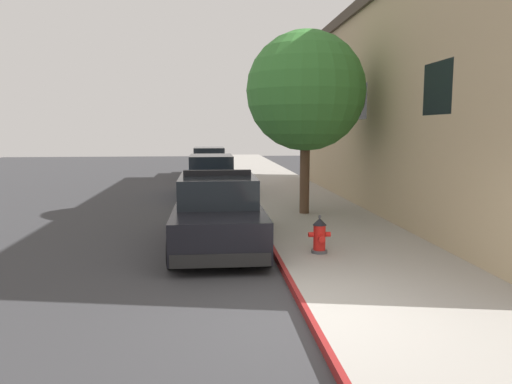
{
  "coord_description": "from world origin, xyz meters",
  "views": [
    {
      "loc": [
        -1.36,
        -6.4,
        2.59
      ],
      "look_at": [
        -0.18,
        5.72,
        1.0
      ],
      "focal_mm": 34.23,
      "sensor_mm": 36.0,
      "label": 1
    }
  ],
  "objects_px": {
    "fire_hydrant": "(320,236)",
    "street_tree": "(306,91)",
    "police_cruiser": "(218,213)",
    "parked_car_silver_ahead": "(211,176)",
    "parked_car_dark_far": "(209,162)"
  },
  "relations": [
    {
      "from": "parked_car_dark_far",
      "to": "fire_hydrant",
      "type": "relative_size",
      "value": 6.37
    },
    {
      "from": "street_tree",
      "to": "police_cruiser",
      "type": "bearing_deg",
      "value": -128.72
    },
    {
      "from": "police_cruiser",
      "to": "parked_car_dark_far",
      "type": "relative_size",
      "value": 1.0
    },
    {
      "from": "fire_hydrant",
      "to": "street_tree",
      "type": "xyz_separation_m",
      "value": [
        0.6,
        4.57,
        3.15
      ]
    },
    {
      "from": "parked_car_dark_far",
      "to": "police_cruiser",
      "type": "bearing_deg",
      "value": -89.47
    },
    {
      "from": "parked_car_silver_ahead",
      "to": "parked_car_dark_far",
      "type": "height_order",
      "value": "same"
    },
    {
      "from": "police_cruiser",
      "to": "fire_hydrant",
      "type": "bearing_deg",
      "value": -34.16
    },
    {
      "from": "parked_car_silver_ahead",
      "to": "street_tree",
      "type": "relative_size",
      "value": 0.93
    },
    {
      "from": "parked_car_dark_far",
      "to": "street_tree",
      "type": "distance_m",
      "value": 13.64
    },
    {
      "from": "parked_car_dark_far",
      "to": "street_tree",
      "type": "height_order",
      "value": "street_tree"
    },
    {
      "from": "police_cruiser",
      "to": "fire_hydrant",
      "type": "distance_m",
      "value": 2.42
    },
    {
      "from": "fire_hydrant",
      "to": "police_cruiser",
      "type": "bearing_deg",
      "value": 145.84
    },
    {
      "from": "parked_car_dark_far",
      "to": "fire_hydrant",
      "type": "height_order",
      "value": "parked_car_dark_far"
    },
    {
      "from": "parked_car_dark_far",
      "to": "street_tree",
      "type": "xyz_separation_m",
      "value": [
        2.74,
        -13.05,
        2.89
      ]
    },
    {
      "from": "parked_car_dark_far",
      "to": "fire_hydrant",
      "type": "distance_m",
      "value": 17.75
    }
  ]
}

